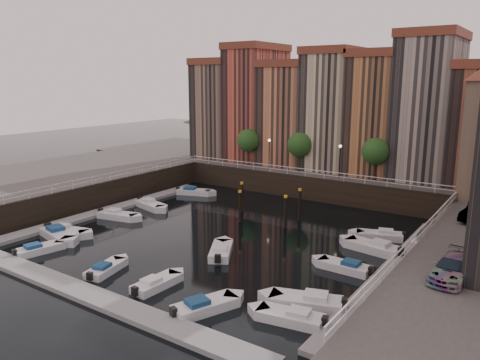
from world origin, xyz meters
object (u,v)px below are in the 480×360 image
Objects in this scene: boat_left_1 at (66,231)px; car_b at (480,213)px; mooring_pilings at (266,205)px; car_c at (452,269)px; boat_left_2 at (117,215)px; gangway at (438,219)px; boat_left_0 at (58,235)px.

car_b is at bearing 12.97° from boat_left_1.
car_c reaches higher than mooring_pilings.
mooring_pilings is at bearing -159.77° from car_b.
boat_left_1 is at bearing -100.64° from boat_left_2.
boat_left_2 is (-0.17, 6.64, -0.00)m from boat_left_1.
mooring_pilings is 1.56× the size of car_c.
mooring_pilings is 1.51× the size of boat_left_1.
boat_left_1 is 38.08m from car_b.
gangway is at bearing 108.28° from car_c.
boat_left_1 is 1.01× the size of boat_left_2.
boat_left_2 is 35.80m from car_b.
boat_left_1 reaches higher than boat_left_2.
car_c is at bearing -75.88° from gangway.
boat_left_0 is at bearing -87.73° from boat_left_1.
car_c reaches higher than boat_left_2.
mooring_pilings is 1.40× the size of boat_left_0.
car_b reaches higher than mooring_pilings.
gangway is at bearing 11.18° from boat_left_2.
car_b is (33.97, 16.87, 3.41)m from boat_left_1.
car_b is (20.39, 1.51, 2.14)m from mooring_pilings.
boat_left_2 is at bearing 78.02° from boat_left_1.
mooring_pilings is 20.55m from car_b.
mooring_pilings reaches higher than boat_left_1.
boat_left_0 is (-29.82, -20.71, -1.51)m from gangway.
mooring_pilings is 24.41m from car_c.
boat_left_0 is 7.69m from boat_left_2.
boat_left_1 is (-30.12, -19.67, -1.54)m from gangway.
mooring_pilings is 1.53× the size of boat_left_2.
gangway is at bearing 14.60° from mooring_pilings.
car_c reaches higher than boat_left_1.
boat_left_0 is 1.12× the size of car_b.
car_b is at bearing 40.87° from boat_left_0.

